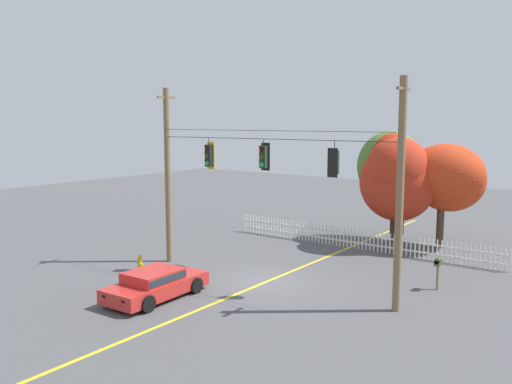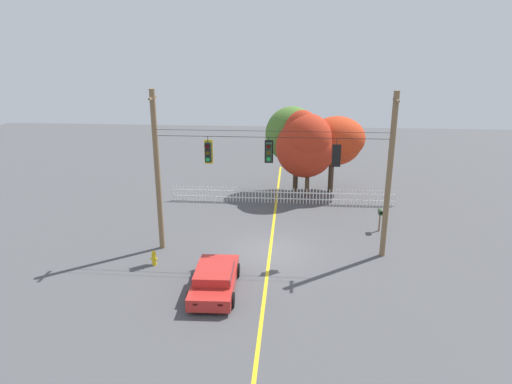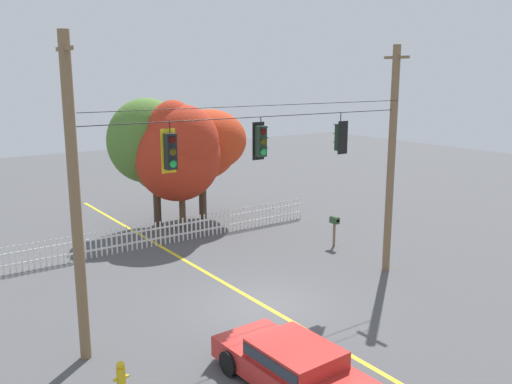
{
  "view_description": "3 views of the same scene",
  "coord_description": "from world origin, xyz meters",
  "px_view_note": "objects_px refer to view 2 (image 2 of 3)",
  "views": [
    {
      "loc": [
        13.0,
        -18.22,
        6.91
      ],
      "look_at": [
        -0.54,
        0.03,
        3.89
      ],
      "focal_mm": 37.54,
      "sensor_mm": 36.0,
      "label": 1
    },
    {
      "loc": [
        1.09,
        -22.1,
        10.41
      ],
      "look_at": [
        -0.78,
        0.23,
        3.24
      ],
      "focal_mm": 31.82,
      "sensor_mm": 36.0,
      "label": 2
    },
    {
      "loc": [
        -9.89,
        -13.62,
        7.42
      ],
      "look_at": [
        -0.48,
        -0.26,
        3.92
      ],
      "focal_mm": 38.51,
      "sensor_mm": 36.0,
      "label": 3
    }
  ],
  "objects_px": {
    "autumn_maple_near_fence": "(295,137)",
    "autumn_maple_mid": "(305,144)",
    "traffic_signal_northbound_secondary": "(336,155)",
    "roadside_mailbox": "(380,213)",
    "parked_car": "(215,278)",
    "traffic_signal_southbound_primary": "(269,152)",
    "traffic_signal_northbound_primary": "(208,152)",
    "autumn_oak_far_east": "(336,140)",
    "fire_hydrant": "(154,258)"
  },
  "relations": [
    {
      "from": "autumn_maple_near_fence",
      "to": "autumn_maple_mid",
      "type": "distance_m",
      "value": 1.7
    },
    {
      "from": "traffic_signal_northbound_secondary",
      "to": "roadside_mailbox",
      "type": "height_order",
      "value": "traffic_signal_northbound_secondary"
    },
    {
      "from": "autumn_maple_mid",
      "to": "parked_car",
      "type": "xyz_separation_m",
      "value": [
        -4.17,
        -13.81,
        -3.32
      ]
    },
    {
      "from": "traffic_signal_northbound_secondary",
      "to": "parked_car",
      "type": "xyz_separation_m",
      "value": [
        -5.47,
        -4.29,
        -4.73
      ]
    },
    {
      "from": "autumn_maple_near_fence",
      "to": "autumn_maple_mid",
      "type": "xyz_separation_m",
      "value": [
        0.73,
        -1.53,
        -0.21
      ]
    },
    {
      "from": "autumn_maple_near_fence",
      "to": "roadside_mailbox",
      "type": "height_order",
      "value": "autumn_maple_near_fence"
    },
    {
      "from": "traffic_signal_southbound_primary",
      "to": "autumn_maple_mid",
      "type": "distance_m",
      "value": 9.84
    },
    {
      "from": "traffic_signal_northbound_primary",
      "to": "autumn_oak_far_east",
      "type": "height_order",
      "value": "traffic_signal_northbound_primary"
    },
    {
      "from": "traffic_signal_southbound_primary",
      "to": "autumn_oak_far_east",
      "type": "distance_m",
      "value": 11.87
    },
    {
      "from": "traffic_signal_northbound_secondary",
      "to": "roadside_mailbox",
      "type": "distance_m",
      "value": 6.23
    },
    {
      "from": "autumn_maple_mid",
      "to": "parked_car",
      "type": "relative_size",
      "value": 1.44
    },
    {
      "from": "parked_car",
      "to": "roadside_mailbox",
      "type": "relative_size",
      "value": 3.22
    },
    {
      "from": "traffic_signal_northbound_secondary",
      "to": "autumn_maple_mid",
      "type": "height_order",
      "value": "autumn_maple_mid"
    },
    {
      "from": "autumn_maple_mid",
      "to": "roadside_mailbox",
      "type": "xyz_separation_m",
      "value": [
        4.36,
        -6.14,
        -2.82
      ]
    },
    {
      "from": "traffic_signal_northbound_primary",
      "to": "autumn_maple_near_fence",
      "type": "relative_size",
      "value": 0.23
    },
    {
      "from": "roadside_mailbox",
      "to": "traffic_signal_northbound_secondary",
      "type": "bearing_deg",
      "value": -132.28
    },
    {
      "from": "autumn_maple_mid",
      "to": "roadside_mailbox",
      "type": "bearing_deg",
      "value": -54.62
    },
    {
      "from": "traffic_signal_northbound_primary",
      "to": "roadside_mailbox",
      "type": "xyz_separation_m",
      "value": [
        9.47,
        3.36,
        -4.25
      ]
    },
    {
      "from": "autumn_oak_far_east",
      "to": "roadside_mailbox",
      "type": "distance_m",
      "value": 8.36
    },
    {
      "from": "autumn_maple_mid",
      "to": "autumn_oak_far_east",
      "type": "xyz_separation_m",
      "value": [
        2.28,
        1.45,
        -0.0
      ]
    },
    {
      "from": "traffic_signal_southbound_primary",
      "to": "autumn_maple_near_fence",
      "type": "height_order",
      "value": "autumn_maple_near_fence"
    },
    {
      "from": "autumn_oak_far_east",
      "to": "roadside_mailbox",
      "type": "xyz_separation_m",
      "value": [
        2.09,
        -7.59,
        -2.82
      ]
    },
    {
      "from": "traffic_signal_northbound_secondary",
      "to": "roadside_mailbox",
      "type": "xyz_separation_m",
      "value": [
        3.07,
        3.38,
        -4.23
      ]
    },
    {
      "from": "autumn_oak_far_east",
      "to": "traffic_signal_southbound_primary",
      "type": "bearing_deg",
      "value": -111.53
    },
    {
      "from": "traffic_signal_northbound_primary",
      "to": "parked_car",
      "type": "height_order",
      "value": "traffic_signal_northbound_primary"
    },
    {
      "from": "autumn_oak_far_east",
      "to": "autumn_maple_near_fence",
      "type": "bearing_deg",
      "value": 178.44
    },
    {
      "from": "parked_car",
      "to": "traffic_signal_northbound_secondary",
      "type": "bearing_deg",
      "value": 38.11
    },
    {
      "from": "traffic_signal_southbound_primary",
      "to": "autumn_maple_near_fence",
      "type": "xyz_separation_m",
      "value": [
        1.32,
        11.03,
        -1.29
      ]
    },
    {
      "from": "parked_car",
      "to": "fire_hydrant",
      "type": "bearing_deg",
      "value": 147.16
    },
    {
      "from": "traffic_signal_northbound_secondary",
      "to": "parked_car",
      "type": "bearing_deg",
      "value": -141.89
    },
    {
      "from": "autumn_oak_far_east",
      "to": "parked_car",
      "type": "relative_size",
      "value": 1.31
    },
    {
      "from": "fire_hydrant",
      "to": "autumn_maple_near_fence",
      "type": "bearing_deg",
      "value": 62.26
    },
    {
      "from": "traffic_signal_northbound_secondary",
      "to": "autumn_maple_mid",
      "type": "xyz_separation_m",
      "value": [
        -1.29,
        9.52,
        -1.41
      ]
    },
    {
      "from": "parked_car",
      "to": "roadside_mailbox",
      "type": "bearing_deg",
      "value": 41.92
    },
    {
      "from": "traffic_signal_northbound_primary",
      "to": "fire_hydrant",
      "type": "distance_m",
      "value": 5.95
    },
    {
      "from": "autumn_maple_near_fence",
      "to": "roadside_mailbox",
      "type": "bearing_deg",
      "value": -56.44
    },
    {
      "from": "traffic_signal_northbound_secondary",
      "to": "fire_hydrant",
      "type": "distance_m",
      "value": 10.4
    },
    {
      "from": "autumn_oak_far_east",
      "to": "roadside_mailbox",
      "type": "relative_size",
      "value": 4.22
    },
    {
      "from": "traffic_signal_northbound_primary",
      "to": "fire_hydrant",
      "type": "relative_size",
      "value": 1.86
    },
    {
      "from": "autumn_oak_far_east",
      "to": "parked_car",
      "type": "height_order",
      "value": "autumn_oak_far_east"
    },
    {
      "from": "traffic_signal_northbound_primary",
      "to": "autumn_maple_mid",
      "type": "relative_size",
      "value": 0.23
    },
    {
      "from": "autumn_maple_mid",
      "to": "traffic_signal_northbound_secondary",
      "type": "bearing_deg",
      "value": -82.28
    },
    {
      "from": "traffic_signal_southbound_primary",
      "to": "traffic_signal_northbound_primary",
      "type": "bearing_deg",
      "value": 179.99
    },
    {
      "from": "parked_car",
      "to": "roadside_mailbox",
      "type": "height_order",
      "value": "roadside_mailbox"
    },
    {
      "from": "autumn_oak_far_east",
      "to": "roadside_mailbox",
      "type": "height_order",
      "value": "autumn_oak_far_east"
    },
    {
      "from": "autumn_maple_near_fence",
      "to": "autumn_oak_far_east",
      "type": "bearing_deg",
      "value": -1.56
    },
    {
      "from": "traffic_signal_northbound_primary",
      "to": "autumn_maple_mid",
      "type": "bearing_deg",
      "value": 61.75
    },
    {
      "from": "parked_car",
      "to": "autumn_oak_far_east",
      "type": "bearing_deg",
      "value": 67.08
    },
    {
      "from": "autumn_maple_near_fence",
      "to": "roadside_mailbox",
      "type": "distance_m",
      "value": 9.69
    },
    {
      "from": "traffic_signal_northbound_secondary",
      "to": "autumn_maple_near_fence",
      "type": "distance_m",
      "value": 11.3
    }
  ]
}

